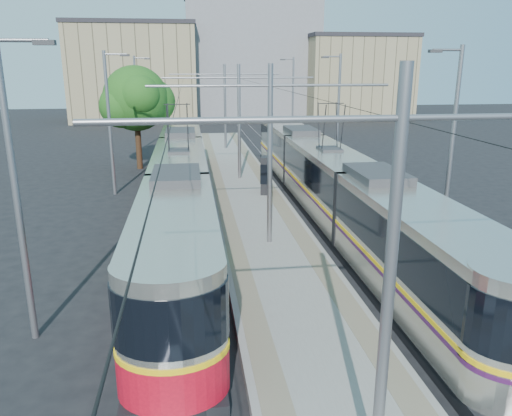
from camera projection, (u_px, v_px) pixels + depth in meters
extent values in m
plane|color=black|center=(318.00, 357.00, 12.83)|extent=(160.00, 160.00, 0.00)
cube|color=gray|center=(245.00, 192.00, 28.99)|extent=(4.00, 50.00, 0.30)
cube|color=gray|center=(220.00, 190.00, 28.76)|extent=(0.70, 50.00, 0.01)
cube|color=gray|center=(270.00, 188.00, 29.13)|extent=(0.70, 50.00, 0.01)
cube|color=gray|center=(170.00, 196.00, 28.48)|extent=(0.07, 70.00, 0.03)
cube|color=gray|center=(195.00, 196.00, 28.66)|extent=(0.07, 70.00, 0.03)
cube|color=gray|center=(293.00, 192.00, 29.39)|extent=(0.07, 70.00, 0.03)
cube|color=gray|center=(317.00, 191.00, 29.57)|extent=(0.07, 70.00, 0.03)
cube|color=black|center=(182.00, 215.00, 24.34)|extent=(2.30, 29.51, 0.40)
cube|color=#B9B6AA|center=(180.00, 182.00, 23.88)|extent=(2.40, 27.91, 2.90)
cube|color=black|center=(180.00, 172.00, 23.75)|extent=(2.43, 27.91, 1.30)
cube|color=yellow|center=(181.00, 190.00, 24.00)|extent=(2.43, 27.91, 0.12)
cube|color=red|center=(181.00, 200.00, 24.13)|extent=(2.42, 27.91, 1.10)
cube|color=#2D2D30|center=(179.00, 149.00, 23.44)|extent=(1.68, 3.00, 0.30)
cube|color=black|center=(327.00, 211.00, 24.90)|extent=(2.30, 31.06, 0.40)
cube|color=#BCB7AC|center=(328.00, 179.00, 24.45)|extent=(2.40, 29.46, 2.90)
cube|color=black|center=(329.00, 169.00, 24.31)|extent=(2.43, 29.46, 1.30)
cube|color=yellow|center=(328.00, 187.00, 24.56)|extent=(2.43, 29.46, 0.12)
cube|color=#3E1342|center=(328.00, 190.00, 24.60)|extent=(2.43, 29.46, 0.10)
cube|color=#2D2D30|center=(330.00, 147.00, 24.01)|extent=(1.68, 3.00, 0.30)
cylinder|color=slate|center=(389.00, 288.00, 7.97)|extent=(0.20, 0.20, 7.00)
cylinder|color=slate|center=(402.00, 118.00, 7.23)|extent=(9.20, 0.10, 0.10)
cylinder|color=slate|center=(270.00, 157.00, 19.40)|extent=(0.20, 0.20, 7.00)
cylinder|color=slate|center=(270.00, 85.00, 18.66)|extent=(9.20, 0.10, 0.10)
cylinder|color=slate|center=(239.00, 123.00, 30.84)|extent=(0.20, 0.20, 7.00)
cylinder|color=slate|center=(239.00, 78.00, 30.09)|extent=(9.20, 0.10, 0.10)
cylinder|color=slate|center=(225.00, 107.00, 42.27)|extent=(0.20, 0.20, 7.00)
cylinder|color=slate|center=(225.00, 74.00, 41.52)|extent=(9.20, 0.10, 0.10)
cylinder|color=black|center=(178.00, 97.00, 27.04)|extent=(0.02, 70.00, 0.02)
cylinder|color=black|center=(308.00, 96.00, 27.95)|extent=(0.02, 70.00, 0.02)
cylinder|color=slate|center=(17.00, 197.00, 12.68)|extent=(0.18, 0.18, 8.00)
cube|color=#2D2D30|center=(44.00, 43.00, 11.78)|extent=(0.50, 0.22, 0.12)
cylinder|color=slate|center=(110.00, 125.00, 27.92)|extent=(0.18, 0.18, 8.00)
cube|color=#2D2D30|center=(125.00, 55.00, 27.03)|extent=(0.50, 0.22, 0.12)
cylinder|color=slate|center=(137.00, 104.00, 43.17)|extent=(0.18, 0.18, 8.00)
cube|color=#2D2D30|center=(147.00, 59.00, 42.27)|extent=(0.50, 0.22, 0.12)
cylinder|color=slate|center=(452.00, 148.00, 20.30)|extent=(0.18, 0.18, 8.00)
cube|color=#2D2D30|center=(435.00, 51.00, 19.12)|extent=(0.50, 0.22, 0.12)
cylinder|color=slate|center=(338.00, 112.00, 35.54)|extent=(0.18, 0.18, 8.00)
cube|color=#2D2D30|center=(325.00, 57.00, 34.37)|extent=(0.50, 0.22, 0.12)
cylinder|color=slate|center=(293.00, 98.00, 50.79)|extent=(0.18, 0.18, 8.00)
cube|color=#2D2D30|center=(283.00, 60.00, 49.61)|extent=(0.50, 0.22, 0.12)
cube|color=black|center=(266.00, 175.00, 27.69)|extent=(0.73, 1.01, 2.09)
cube|color=black|center=(266.00, 173.00, 27.65)|extent=(0.77, 1.05, 1.09)
cylinder|color=#382314|center=(139.00, 148.00, 35.79)|extent=(0.41, 0.41, 3.01)
sphere|color=#1A4513|center=(136.00, 98.00, 34.83)|extent=(4.52, 4.52, 4.52)
sphere|color=#1A4513|center=(153.00, 102.00, 35.77)|extent=(3.20, 3.20, 3.20)
cube|color=gray|center=(135.00, 74.00, 67.05)|extent=(16.00, 12.00, 12.11)
cube|color=#262328|center=(132.00, 24.00, 65.31)|extent=(16.32, 12.24, 0.50)
cube|color=gray|center=(250.00, 58.00, 72.29)|extent=(18.00, 14.00, 16.51)
cube|color=gray|center=(355.00, 79.00, 69.14)|extent=(14.00, 10.00, 10.73)
cube|color=#262328|center=(357.00, 36.00, 67.59)|extent=(14.28, 10.20, 0.50)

